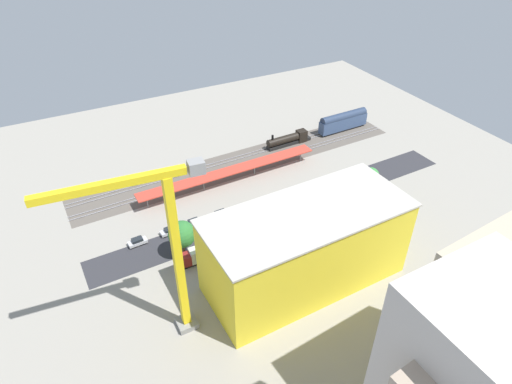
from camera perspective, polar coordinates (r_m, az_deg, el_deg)
name	(u,v)px	position (r m, az deg, el deg)	size (l,w,h in m)	color
ground_plane	(280,202)	(114.45, 3.12, -1.25)	(158.86, 158.86, 0.00)	gray
rail_bed	(243,162)	(130.29, -1.74, 3.85)	(99.28, 13.51, 0.01)	#5B544C
street_asphalt	(284,206)	(113.02, 3.66, -1.81)	(99.28, 9.00, 0.01)	#2D2D33
track_rails	(243,162)	(130.19, -1.74, 3.92)	(99.26, 9.49, 0.12)	#9E9EA8
platform_canopy_near	(230,171)	(119.69, -3.42, 2.71)	(51.56, 5.29, 3.85)	#C63D2D
locomotive	(290,139)	(139.01, 4.34, 6.77)	(15.18, 2.83, 4.80)	black
passenger_coach	(343,121)	(149.07, 11.17, 8.96)	(17.71, 3.28, 6.26)	black
parked_car_0	(316,186)	(119.92, 7.70, 0.80)	(4.14, 2.01, 1.63)	black
parked_car_1	(293,192)	(116.98, 4.82, 0.03)	(4.51, 2.07, 1.67)	black
parked_car_2	(270,199)	(113.98, 1.80, -0.90)	(4.01, 1.76, 1.70)	black
parked_car_3	(246,208)	(111.06, -1.33, -2.05)	(4.29, 1.76, 1.62)	black
parked_car_4	(221,214)	(109.17, -4.58, -2.90)	(4.79, 1.95, 1.77)	black
parked_car_5	(194,223)	(107.26, -8.01, -3.99)	(4.55, 2.03, 1.80)	black
parked_car_6	(170,231)	(106.05, -10.97, -4.94)	(4.81, 2.01, 1.66)	black
parked_car_7	(138,242)	(104.77, -15.00, -6.22)	(4.38, 2.06, 1.71)	black
construction_building	(306,248)	(88.63, 6.43, -7.19)	(39.83, 16.68, 17.31)	yellow
construction_roof_slab	(309,213)	(82.91, 6.82, -2.69)	(40.43, 17.28, 0.40)	#B7B2A8
tower_crane	(166,247)	(72.54, -11.53, -6.89)	(24.17, 4.26, 34.98)	gray
box_truck_0	(201,254)	(97.59, -7.04, -7.94)	(9.21, 2.73, 3.56)	black
street_tree_0	(331,193)	(111.21, 9.67, -0.07)	(4.93, 4.93, 7.09)	brown
street_tree_1	(182,234)	(96.60, -9.53, -5.39)	(6.00, 6.00, 8.96)	brown
street_tree_2	(371,176)	(118.63, 14.56, 2.06)	(4.25, 4.25, 7.37)	brown
traffic_light	(277,207)	(105.19, 2.71, -1.91)	(0.50, 0.36, 6.92)	#333333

